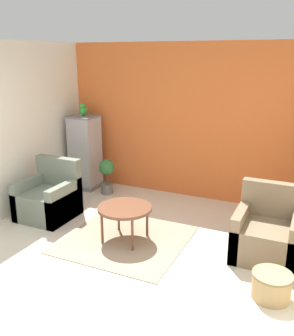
{
  "coord_description": "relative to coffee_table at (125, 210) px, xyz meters",
  "views": [
    {
      "loc": [
        2.09,
        -2.94,
        2.43
      ],
      "look_at": [
        0.0,
        1.56,
        0.93
      ],
      "focal_mm": 40.0,
      "sensor_mm": 36.0,
      "label": 1
    }
  ],
  "objects": [
    {
      "name": "birdcage",
      "position": [
        -1.7,
        1.61,
        0.23
      ],
      "size": [
        0.51,
        0.51,
        1.37
      ],
      "color": "slate",
      "rests_on": "ground_plane"
    },
    {
      "name": "wall_back_accent",
      "position": [
        0.13,
        2.02,
        0.88
      ],
      "size": [
        4.48,
        0.06,
        2.65
      ],
      "color": "orange",
      "rests_on": "ground_plane"
    },
    {
      "name": "area_rug",
      "position": [
        0.0,
        0.0,
        -0.44
      ],
      "size": [
        1.61,
        1.56,
        0.01
      ],
      "color": "gray",
      "rests_on": "ground_plane"
    },
    {
      "name": "parrot",
      "position": [
        -1.7,
        1.61,
        1.03
      ],
      "size": [
        0.11,
        0.2,
        0.24
      ],
      "color": "green",
      "rests_on": "birdcage"
    },
    {
      "name": "wall_left",
      "position": [
        -2.08,
        0.44,
        0.88
      ],
      "size": [
        0.06,
        3.11,
        2.65
      ],
      "color": "silver",
      "rests_on": "ground_plane"
    },
    {
      "name": "wicker_basket",
      "position": [
        1.97,
        -0.49,
        -0.29
      ],
      "size": [
        0.42,
        0.42,
        0.28
      ],
      "color": "tan",
      "rests_on": "ground_plane"
    },
    {
      "name": "ground_plane",
      "position": [
        0.13,
        -1.12,
        -0.45
      ],
      "size": [
        20.0,
        20.0,
        0.0
      ],
      "primitive_type": "plane",
      "color": "beige",
      "rests_on": "ground"
    },
    {
      "name": "armchair_right",
      "position": [
        1.8,
        0.38,
        -0.15
      ],
      "size": [
        0.78,
        0.78,
        0.89
      ],
      "color": "#7A664C",
      "rests_on": "ground_plane"
    },
    {
      "name": "potted_plant",
      "position": [
        -1.15,
        1.46,
        -0.04
      ],
      "size": [
        0.31,
        0.28,
        0.64
      ],
      "color": "#66605B",
      "rests_on": "ground_plane"
    },
    {
      "name": "armchair_left",
      "position": [
        -1.44,
        0.2,
        -0.15
      ],
      "size": [
        0.78,
        0.78,
        0.89
      ],
      "color": "slate",
      "rests_on": "ground_plane"
    },
    {
      "name": "coffee_table",
      "position": [
        0.0,
        0.0,
        0.0
      ],
      "size": [
        0.73,
        0.73,
        0.49
      ],
      "color": "brown",
      "rests_on": "ground_plane"
    }
  ]
}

